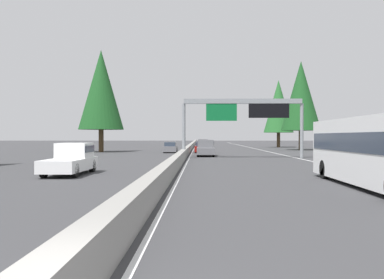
{
  "coord_description": "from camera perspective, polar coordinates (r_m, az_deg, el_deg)",
  "views": [
    {
      "loc": [
        -4.18,
        -1.42,
        2.27
      ],
      "look_at": [
        50.22,
        -0.36,
        1.86
      ],
      "focal_mm": 39.25,
      "sensor_mm": 36.0,
      "label": 1
    }
  ],
  "objects": [
    {
      "name": "median_barrier",
      "position": [
        84.22,
        -0.05,
        -0.81
      ],
      "size": [
        180.0,
        0.56,
        0.9
      ],
      "primitive_type": "cube",
      "color": "gray",
      "rests_on": "ground"
    },
    {
      "name": "sign_gantry_overhead",
      "position": [
        44.21,
        7.13,
        3.88
      ],
      "size": [
        0.5,
        12.68,
        6.19
      ],
      "color": "gray",
      "rests_on": "ground"
    },
    {
      "name": "conifer_right_far",
      "position": [
        89.11,
        11.68,
        4.42
      ],
      "size": [
        6.14,
        6.14,
        13.96
      ],
      "color": "#4C3823",
      "rests_on": "ground"
    },
    {
      "name": "pickup_mid_right",
      "position": [
        48.45,
        1.86,
        -1.17
      ],
      "size": [
        5.6,
        2.0,
        1.86
      ],
      "color": "slate",
      "rests_on": "ground"
    },
    {
      "name": "conifer_left_near",
      "position": [
        62.88,
        -12.26,
        6.61
      ],
      "size": [
        6.55,
        6.55,
        14.88
      ],
      "color": "#4C3823",
      "rests_on": "ground"
    },
    {
      "name": "shoulder_stripe_right",
      "position": [
        74.9,
        8.87,
        -1.31
      ],
      "size": [
        160.0,
        0.16,
        0.01
      ],
      "primitive_type": "cube",
      "color": "silver",
      "rests_on": "ground"
    },
    {
      "name": "minivan_near_right",
      "position": [
        88.25,
        1.47,
        -0.43
      ],
      "size": [
        5.0,
        1.95,
        1.69
      ],
      "color": "slate",
      "rests_on": "ground"
    },
    {
      "name": "oncoming_far",
      "position": [
        58.52,
        -2.94,
        -1.13
      ],
      "size": [
        4.4,
        1.8,
        1.47
      ],
      "rotation": [
        0.0,
        0.0,
        3.14
      ],
      "color": "slate",
      "rests_on": "ground"
    },
    {
      "name": "sedan_mid_left",
      "position": [
        58.19,
        1.26,
        -1.13
      ],
      "size": [
        4.4,
        1.8,
        1.47
      ],
      "color": "maroon",
      "rests_on": "ground"
    },
    {
      "name": "bus_near_center",
      "position": [
        20.11,
        23.86,
        -1.18
      ],
      "size": [
        11.5,
        2.55,
        3.1
      ],
      "color": "white",
      "rests_on": "ground"
    },
    {
      "name": "oncoming_near",
      "position": [
        26.22,
        -16.03,
        -2.55
      ],
      "size": [
        5.6,
        2.0,
        1.86
      ],
      "rotation": [
        0.0,
        0.0,
        3.14
      ],
      "color": "white",
      "rests_on": "ground"
    },
    {
      "name": "ground_plane",
      "position": [
        64.24,
        -0.15,
        -1.6
      ],
      "size": [
        320.0,
        320.0,
        0.0
      ],
      "primitive_type": "plane",
      "color": "#38383A"
    },
    {
      "name": "conifer_right_mid",
      "position": [
        72.36,
        14.58,
        5.77
      ],
      "size": [
        6.52,
        6.52,
        14.83
      ],
      "color": "#4C3823",
      "rests_on": "ground"
    },
    {
      "name": "shoulder_stripe_median",
      "position": [
        74.23,
        0.22,
        -1.32
      ],
      "size": [
        160.0,
        0.16,
        0.01
      ],
      "primitive_type": "cube",
      "color": "silver",
      "rests_on": "ground"
    }
  ]
}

